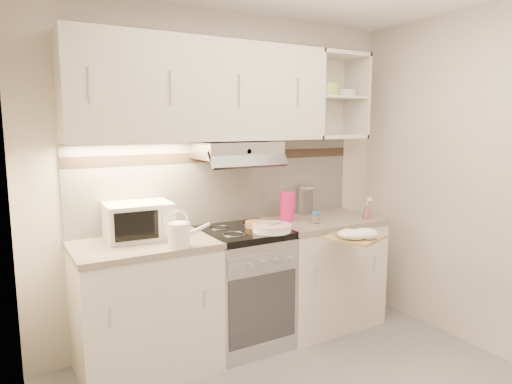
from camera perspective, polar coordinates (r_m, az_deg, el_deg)
room_shell at (r=2.69m, az=5.92°, el=7.50°), size 3.04×2.84×2.52m
base_cabinet_left at (r=3.27m, az=-13.60°, el=-14.09°), size 0.90×0.60×0.86m
worktop_left at (r=3.12m, az=-13.89°, el=-6.44°), size 0.92×0.62×0.04m
base_cabinet_right at (r=3.93m, az=8.18°, el=-10.00°), size 0.90×0.60×0.86m
worktop_right at (r=3.81m, az=8.33°, el=-3.57°), size 0.92×0.62×0.04m
electric_range at (r=3.52m, az=-1.62°, el=-11.75°), size 0.60×0.60×0.90m
microwave at (r=3.20m, az=-14.48°, el=-3.48°), size 0.45×0.34×0.24m
watering_can at (r=2.94m, az=-9.44°, el=-5.12°), size 0.27×0.16×0.24m
plate_stack at (r=3.31m, az=1.99°, el=-4.51°), size 0.28×0.28×0.06m
bread_loaf at (r=3.45m, az=0.12°, el=-4.04°), size 0.18×0.18×0.04m
pink_pitcher at (r=3.66m, az=3.93°, el=-1.80°), size 0.13×0.12×0.23m
glass_jar at (r=3.92m, az=6.27°, el=-1.03°), size 0.13×0.13×0.25m
spice_jar at (r=3.60m, az=7.52°, el=-3.16°), size 0.06×0.06×0.09m
spray_bottle at (r=3.85m, az=13.71°, el=-2.17°), size 0.07×0.07×0.19m
cutting_board at (r=3.35m, az=12.35°, el=-5.51°), size 0.47×0.45×0.02m
dish_towel at (r=3.29m, az=12.53°, el=-4.99°), size 0.33×0.31×0.07m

